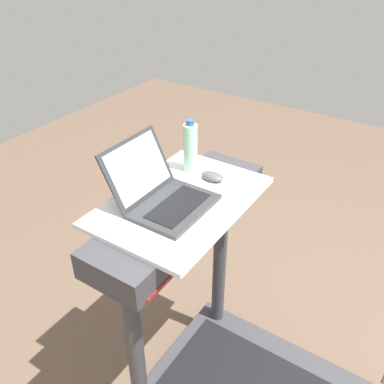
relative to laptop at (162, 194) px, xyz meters
The scene contains 4 objects.
desk_board 0.10m from the laptop, 30.73° to the right, with size 0.69×0.47×0.02m, color white.
laptop is the anchor object (origin of this frame).
computer_mouse 0.27m from the laptop, 14.64° to the right, with size 0.06×0.10×0.03m, color #4C4C51.
water_bottle 0.29m from the laptop, 11.80° to the left, with size 0.06×0.06×0.23m.
Camera 1 is at (-1.10, -0.07, 2.05)m, focal length 38.91 mm.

